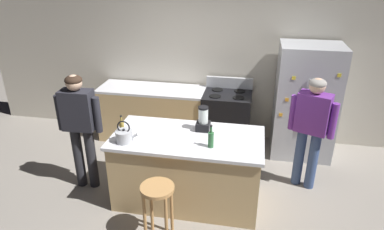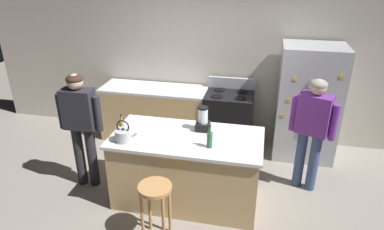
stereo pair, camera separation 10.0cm
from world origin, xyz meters
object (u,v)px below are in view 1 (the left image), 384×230
at_px(bar_stool, 158,199).
at_px(bottle_olive_oil, 211,139).
at_px(refrigerator, 305,102).
at_px(person_by_sink_right, 311,124).
at_px(person_by_island_left, 80,122).
at_px(tea_kettle, 124,136).
at_px(stove_range, 226,119).
at_px(kitchen_island, 188,168).
at_px(blender_appliance, 203,120).
at_px(bottle_vinegar, 122,127).

height_order(bar_stool, bottle_olive_oil, bottle_olive_oil).
height_order(refrigerator, person_by_sink_right, refrigerator).
distance_m(person_by_island_left, tea_kettle, 0.77).
distance_m(stove_range, person_by_sink_right, 1.56).
height_order(person_by_island_left, bottle_olive_oil, person_by_island_left).
xyz_separation_m(kitchen_island, bar_stool, (-0.17, -0.75, 0.08)).
height_order(stove_range, blender_appliance, blender_appliance).
height_order(person_by_island_left, bottle_vinegar, person_by_island_left).
bearing_deg(bar_stool, person_by_sink_right, 38.79).
height_order(kitchen_island, stove_range, stove_range).
bearing_deg(person_by_island_left, bottle_olive_oil, -7.63).
bearing_deg(kitchen_island, bottle_olive_oil, -32.27).
distance_m(person_by_sink_right, bottle_olive_oil, 1.43).
xyz_separation_m(blender_appliance, bottle_vinegar, (-0.95, -0.27, -0.04)).
bearing_deg(bottle_olive_oil, tea_kettle, -176.32).
height_order(refrigerator, tea_kettle, refrigerator).
distance_m(bottle_vinegar, bottle_olive_oil, 1.12).
height_order(refrigerator, bar_stool, refrigerator).
bearing_deg(blender_appliance, stove_range, 81.92).
height_order(stove_range, tea_kettle, tea_kettle).
xyz_separation_m(kitchen_island, tea_kettle, (-0.69, -0.26, 0.53)).
bearing_deg(refrigerator, bar_stool, -126.97).
xyz_separation_m(bar_stool, blender_appliance, (0.33, 0.96, 0.50)).
height_order(person_by_island_left, person_by_sink_right, person_by_island_left).
xyz_separation_m(bottle_vinegar, tea_kettle, (0.11, -0.20, -0.01)).
distance_m(bottle_olive_oil, tea_kettle, 1.00).
relative_size(blender_appliance, tea_kettle, 1.13).
xyz_separation_m(refrigerator, blender_appliance, (-1.37, -1.29, 0.17)).
bearing_deg(person_by_sink_right, refrigerator, 88.27).
height_order(bar_stool, blender_appliance, blender_appliance).
distance_m(person_by_sink_right, bottle_vinegar, 2.39).
distance_m(stove_range, bottle_vinegar, 2.02).
distance_m(stove_range, bottle_olive_oil, 1.80).
xyz_separation_m(refrigerator, person_by_island_left, (-2.93, -1.47, 0.09)).
relative_size(bottle_olive_oil, tea_kettle, 1.00).
relative_size(bottle_vinegar, tea_kettle, 0.86).
distance_m(refrigerator, bottle_olive_oil, 2.09).
bearing_deg(refrigerator, person_by_sink_right, -91.73).
xyz_separation_m(refrigerator, bottle_olive_oil, (-1.22, -1.70, 0.14)).
distance_m(bar_stool, bottle_vinegar, 1.04).
distance_m(refrigerator, bar_stool, 2.84).
bearing_deg(refrigerator, bottle_olive_oil, -125.68).
relative_size(kitchen_island, bottle_vinegar, 7.72).
bearing_deg(kitchen_island, person_by_sink_right, 21.41).
xyz_separation_m(kitchen_island, blender_appliance, (0.16, 0.21, 0.58)).
relative_size(kitchen_island, person_by_sink_right, 1.18).
height_order(kitchen_island, tea_kettle, tea_kettle).
relative_size(blender_appliance, bottle_olive_oil, 1.13).
bearing_deg(bottle_vinegar, bar_stool, -47.70).
height_order(person_by_island_left, bar_stool, person_by_island_left).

